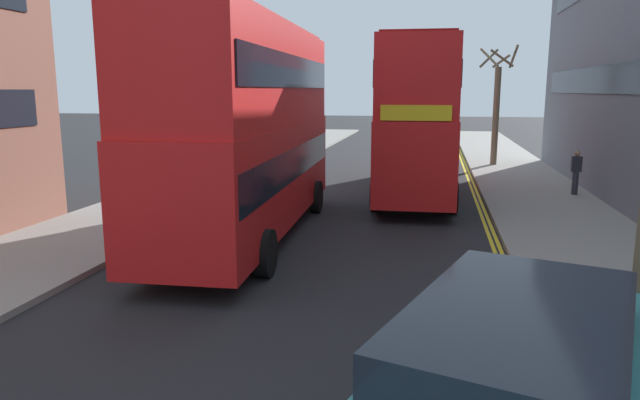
{
  "coord_description": "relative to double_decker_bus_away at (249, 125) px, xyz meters",
  "views": [
    {
      "loc": [
        2.65,
        0.02,
        3.93
      ],
      "look_at": [
        0.5,
        11.0,
        1.8
      ],
      "focal_mm": 32.5,
      "sensor_mm": 36.0,
      "label": 1
    }
  ],
  "objects": [
    {
      "name": "sidewalk_left",
      "position": [
        -4.36,
        1.26,
        -2.96
      ],
      "size": [
        4.0,
        80.0,
        0.14
      ],
      "primitive_type": "cube",
      "color": "gray",
      "rests_on": "ground"
    },
    {
      "name": "kerb_line_inner",
      "position": [
        6.38,
        -0.74,
        -3.03
      ],
      "size": [
        0.1,
        56.0,
        0.01
      ],
      "primitive_type": "cube",
      "color": "yellow",
      "rests_on": "ground"
    },
    {
      "name": "double_decker_bus_away",
      "position": [
        0.0,
        0.0,
        0.0
      ],
      "size": [
        3.09,
        10.89,
        5.64
      ],
      "color": "red",
      "rests_on": "ground"
    },
    {
      "name": "kerb_line_outer",
      "position": [
        6.54,
        -0.74,
        -3.03
      ],
      "size": [
        0.1,
        56.0,
        0.01
      ],
      "primitive_type": "cube",
      "color": "yellow",
      "rests_on": "ground"
    },
    {
      "name": "double_decker_bus_oncoming",
      "position": [
        4.16,
        7.4,
        0.0
      ],
      "size": [
        2.98,
        10.86,
        5.64
      ],
      "color": "red",
      "rests_on": "ground"
    },
    {
      "name": "pedestrian_far",
      "position": [
        9.96,
        7.67,
        -2.04
      ],
      "size": [
        0.34,
        0.22,
        1.62
      ],
      "color": "#2D2D38",
      "rests_on": "sidewalk_right"
    },
    {
      "name": "street_tree_near",
      "position": [
        7.89,
        16.25,
        0.06
      ],
      "size": [
        1.81,
        1.91,
        5.97
      ],
      "color": "#6B6047",
      "rests_on": "sidewalk_right"
    },
    {
      "name": "sidewalk_right",
      "position": [
        8.64,
        1.26,
        -2.96
      ],
      "size": [
        4.0,
        80.0,
        0.14
      ],
      "primitive_type": "cube",
      "color": "gray",
      "rests_on": "ground"
    }
  ]
}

